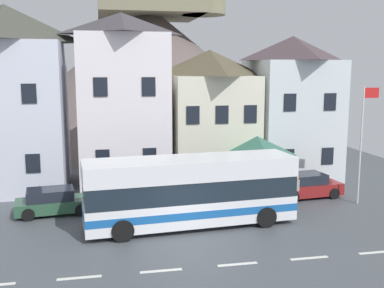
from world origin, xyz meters
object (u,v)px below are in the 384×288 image
object	(u,v)px
townhouse_03	(209,115)
townhouse_01	(9,99)
townhouse_02	(123,101)
bus_shelter	(257,147)
townhouse_04	(291,108)
parked_car_00	(53,202)
transit_bus	(191,192)
flagpole	(363,136)
pedestrian_00	(296,189)
parked_car_01	(306,186)
hilltop_castle	(150,68)
pedestrian_01	(258,195)
public_bench	(213,181)

from	to	relation	value
townhouse_03	townhouse_01	bearing A→B (deg)	179.80
townhouse_02	bus_shelter	distance (m)	9.00
townhouse_04	parked_car_00	distance (m)	17.11
transit_bus	flagpole	bearing A→B (deg)	5.43
bus_shelter	parked_car_00	xyz separation A→B (m)	(-11.52, -1.12, -2.34)
parked_car_00	townhouse_03	bearing A→B (deg)	25.23
townhouse_01	parked_car_00	distance (m)	8.44
townhouse_03	pedestrian_00	distance (m)	8.48
townhouse_04	parked_car_01	bearing A→B (deg)	-102.91
bus_shelter	parked_car_01	distance (m)	3.71
townhouse_02	pedestrian_00	bearing A→B (deg)	-34.40
townhouse_04	pedestrian_00	world-z (taller)	townhouse_04
transit_bus	bus_shelter	world-z (taller)	bus_shelter
flagpole	bus_shelter	bearing A→B (deg)	153.77
hilltop_castle	parked_car_00	distance (m)	29.22
townhouse_02	pedestrian_01	xyz separation A→B (m)	(6.69, -6.95, -4.61)
townhouse_03	public_bench	world-z (taller)	townhouse_03
parked_car_01	public_bench	xyz separation A→B (m)	(-4.88, 3.03, -0.22)
townhouse_04	pedestrian_00	size ratio (longest dim) A/B	6.00
hilltop_castle	parked_car_01	distance (m)	28.37
parked_car_01	pedestrian_00	bearing A→B (deg)	-138.17
parked_car_00	flagpole	bearing A→B (deg)	-11.37
bus_shelter	flagpole	bearing A→B (deg)	-26.23
transit_bus	flagpole	world-z (taller)	flagpole
townhouse_02	parked_car_00	distance (m)	8.27
townhouse_03	pedestrian_00	bearing A→B (deg)	-64.27
townhouse_01	townhouse_03	xyz separation A→B (m)	(12.78, -0.04, -1.30)
townhouse_02	hilltop_castle	xyz separation A→B (m)	(4.15, 21.80, 2.13)
townhouse_03	flagpole	world-z (taller)	townhouse_03
parked_car_00	pedestrian_00	size ratio (longest dim) A/B	2.53
townhouse_04	pedestrian_01	size ratio (longest dim) A/B	6.34
townhouse_03	public_bench	distance (m)	4.73
townhouse_01	bus_shelter	bearing A→B (deg)	-19.00
parked_car_01	pedestrian_01	world-z (taller)	pedestrian_01
townhouse_02	pedestrian_00	distance (m)	12.05
transit_bus	pedestrian_00	distance (m)	6.94
townhouse_01	parked_car_01	size ratio (longest dim) A/B	2.72
townhouse_04	pedestrian_01	bearing A→B (deg)	-123.75
transit_bus	pedestrian_01	xyz separation A→B (m)	(3.99, 1.65, -0.81)
townhouse_02	townhouse_03	size ratio (longest dim) A/B	1.25
townhouse_01	parked_car_01	world-z (taller)	townhouse_01
townhouse_01	bus_shelter	size ratio (longest dim) A/B	3.13
transit_bus	townhouse_01	bearing A→B (deg)	131.42
townhouse_03	bus_shelter	world-z (taller)	townhouse_03
bus_shelter	flagpole	size ratio (longest dim) A/B	0.55
transit_bus	bus_shelter	distance (m)	6.62
pedestrian_01	public_bench	xyz separation A→B (m)	(-1.23, 4.98, -0.40)
townhouse_01	flagpole	world-z (taller)	townhouse_01
townhouse_02	flagpole	size ratio (longest dim) A/B	1.67
townhouse_01	townhouse_04	bearing A→B (deg)	-1.13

